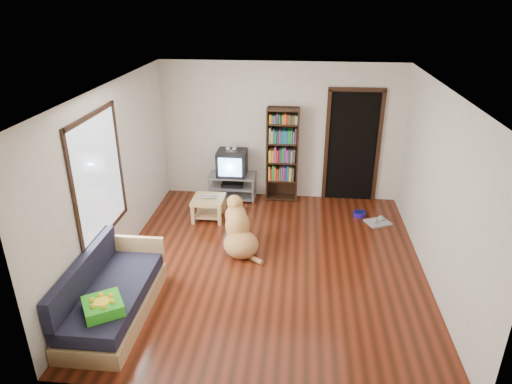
# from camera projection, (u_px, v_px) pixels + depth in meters

# --- Properties ---
(ground) EXTENTS (5.00, 5.00, 0.00)m
(ground) POSITION_uv_depth(u_px,v_px,m) (270.00, 263.00, 6.83)
(ground) COLOR #612110
(ground) RESTS_ON ground
(ceiling) EXTENTS (5.00, 5.00, 0.00)m
(ceiling) POSITION_uv_depth(u_px,v_px,m) (272.00, 89.00, 5.78)
(ceiling) COLOR white
(ceiling) RESTS_ON ground
(wall_back) EXTENTS (4.50, 0.00, 4.50)m
(wall_back) POSITION_uv_depth(u_px,v_px,m) (281.00, 132.00, 8.58)
(wall_back) COLOR silver
(wall_back) RESTS_ON ground
(wall_front) EXTENTS (4.50, 0.00, 4.50)m
(wall_front) POSITION_uv_depth(u_px,v_px,m) (250.00, 292.00, 4.03)
(wall_front) COLOR silver
(wall_front) RESTS_ON ground
(wall_left) EXTENTS (0.00, 5.00, 5.00)m
(wall_left) POSITION_uv_depth(u_px,v_px,m) (114.00, 177.00, 6.52)
(wall_left) COLOR silver
(wall_left) RESTS_ON ground
(wall_right) EXTENTS (0.00, 5.00, 5.00)m
(wall_right) POSITION_uv_depth(u_px,v_px,m) (438.00, 190.00, 6.10)
(wall_right) COLOR silver
(wall_right) RESTS_ON ground
(green_cushion) EXTENTS (0.57, 0.57, 0.14)m
(green_cushion) POSITION_uv_depth(u_px,v_px,m) (103.00, 306.00, 5.13)
(green_cushion) COLOR green
(green_cushion) RESTS_ON sofa
(laptop) EXTENTS (0.29, 0.19, 0.02)m
(laptop) POSITION_uv_depth(u_px,v_px,m) (208.00, 198.00, 7.98)
(laptop) COLOR silver
(laptop) RESTS_ON coffee_table
(dog_bowl) EXTENTS (0.22, 0.22, 0.08)m
(dog_bowl) POSITION_uv_depth(u_px,v_px,m) (359.00, 214.00, 8.24)
(dog_bowl) COLOR navy
(dog_bowl) RESTS_ON ground
(grey_rag) EXTENTS (0.49, 0.45, 0.03)m
(grey_rag) POSITION_uv_depth(u_px,v_px,m) (378.00, 222.00, 8.00)
(grey_rag) COLOR #A9A9A9
(grey_rag) RESTS_ON ground
(window) EXTENTS (0.03, 1.46, 1.70)m
(window) POSITION_uv_depth(u_px,v_px,m) (99.00, 177.00, 5.98)
(window) COLOR white
(window) RESTS_ON wall_left
(doorway) EXTENTS (1.03, 0.05, 2.19)m
(doorway) POSITION_uv_depth(u_px,v_px,m) (352.00, 144.00, 8.51)
(doorway) COLOR black
(doorway) RESTS_ON wall_back
(tv_stand) EXTENTS (0.90, 0.45, 0.50)m
(tv_stand) POSITION_uv_depth(u_px,v_px,m) (232.00, 186.00, 8.86)
(tv_stand) COLOR #99999E
(tv_stand) RESTS_ON ground
(crt_tv) EXTENTS (0.55, 0.52, 0.58)m
(crt_tv) POSITION_uv_depth(u_px,v_px,m) (232.00, 162.00, 8.68)
(crt_tv) COLOR black
(crt_tv) RESTS_ON tv_stand
(bookshelf) EXTENTS (0.60, 0.30, 1.80)m
(bookshelf) POSITION_uv_depth(u_px,v_px,m) (282.00, 150.00, 8.56)
(bookshelf) COLOR black
(bookshelf) RESTS_ON ground
(sofa) EXTENTS (0.80, 1.80, 0.80)m
(sofa) POSITION_uv_depth(u_px,v_px,m) (111.00, 297.00, 5.65)
(sofa) COLOR tan
(sofa) RESTS_ON ground
(coffee_table) EXTENTS (0.55, 0.55, 0.40)m
(coffee_table) POSITION_uv_depth(u_px,v_px,m) (209.00, 204.00, 8.06)
(coffee_table) COLOR #D5BB6D
(coffee_table) RESTS_ON ground
(dog) EXTENTS (0.73, 0.96, 0.86)m
(dog) POSITION_uv_depth(u_px,v_px,m) (239.00, 231.00, 7.08)
(dog) COLOR #C17F4A
(dog) RESTS_ON ground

